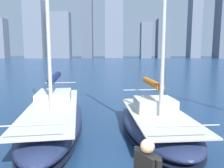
% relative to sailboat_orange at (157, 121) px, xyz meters
% --- Properties ---
extents(city_skyline, '(176.83, 21.62, 49.01)m').
position_rel_sailboat_orange_xyz_m(city_skyline, '(-4.21, -154.43, 19.57)').
color(city_skyline, slate).
rests_on(city_skyline, ground).
extents(sailboat_orange, '(3.47, 7.18, 10.14)m').
position_rel_sailboat_orange_xyz_m(sailboat_orange, '(0.00, 0.00, 0.00)').
color(sailboat_orange, navy).
rests_on(sailboat_orange, ground).
extents(sailboat_navy, '(4.11, 9.81, 12.77)m').
position_rel_sailboat_orange_xyz_m(sailboat_navy, '(4.73, -0.67, 0.09)').
color(sailboat_navy, navy).
rests_on(sailboat_navy, ground).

